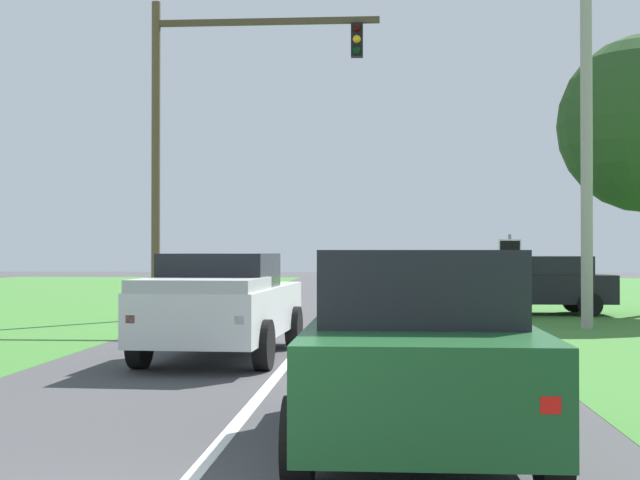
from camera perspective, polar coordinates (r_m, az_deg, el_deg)
ground_plane at (r=15.98m, az=-1.69°, el=-7.43°), size 120.00×120.00×0.00m
red_suv_near at (r=8.68m, az=6.25°, el=-6.57°), size 2.25×4.90×1.89m
pickup_truck_lead at (r=15.58m, az=-6.30°, el=-4.09°), size 2.44×5.31×1.83m
traffic_light at (r=24.59m, az=-7.25°, el=7.99°), size 6.24×0.40×8.70m
keep_moving_sign at (r=23.92m, az=12.11°, el=-1.61°), size 0.60×0.09×2.30m
crossing_suv_far at (r=26.82m, az=13.78°, el=-2.73°), size 4.41×2.21×1.71m
utility_pole_right at (r=22.37m, az=16.76°, el=6.01°), size 0.28×0.28×8.94m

